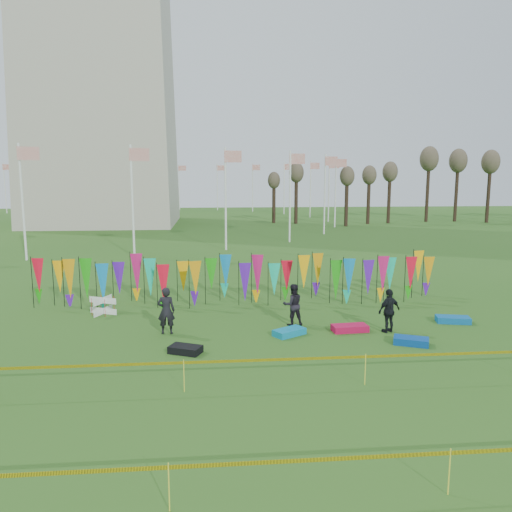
{
  "coord_description": "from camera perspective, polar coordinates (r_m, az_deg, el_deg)",
  "views": [
    {
      "loc": [
        -1.16,
        -15.53,
        5.72
      ],
      "look_at": [
        0.79,
        6.0,
        2.29
      ],
      "focal_mm": 35.0,
      "sensor_mm": 36.0,
      "label": 1
    }
  ],
  "objects": [
    {
      "name": "kite_bag_red",
      "position": [
        19.2,
        10.67,
        -8.1
      ],
      "size": [
        1.37,
        0.71,
        0.24
      ],
      "primitive_type": "cube",
      "rotation": [
        0.0,
        0.0,
        0.08
      ],
      "color": "#C00C3F",
      "rests_on": "ground"
    },
    {
      "name": "flagpole_ring",
      "position": [
        64.84,
        -16.71,
        7.11
      ],
      "size": [
        57.4,
        56.16,
        8.0
      ],
      "color": "white",
      "rests_on": "ground"
    },
    {
      "name": "person_left",
      "position": [
        18.68,
        -10.23,
        -6.17
      ],
      "size": [
        0.65,
        0.48,
        1.75
      ],
      "primitive_type": "imported",
      "rotation": [
        0.0,
        0.0,
        3.12
      ],
      "color": "black",
      "rests_on": "ground"
    },
    {
      "name": "caution_tape_far",
      "position": [
        9.39,
        1.44,
        -22.71
      ],
      "size": [
        26.0,
        0.02,
        0.9
      ],
      "color": "#DCCA04",
      "rests_on": "ground"
    },
    {
      "name": "person_right",
      "position": [
        19.22,
        14.97,
        -6.06
      ],
      "size": [
        1.1,
        0.87,
        1.65
      ],
      "primitive_type": "imported",
      "rotation": [
        0.0,
        0.0,
        3.53
      ],
      "color": "black",
      "rests_on": "ground"
    },
    {
      "name": "caution_tape_near",
      "position": [
        13.77,
        -0.94,
        -12.02
      ],
      "size": [
        26.0,
        0.02,
        0.9
      ],
      "color": "#DCCA04",
      "rests_on": "ground"
    },
    {
      "name": "kite_bag_turquoise",
      "position": [
        18.47,
        3.83,
        -8.67
      ],
      "size": [
        1.31,
        1.12,
        0.24
      ],
      "primitive_type": "cube",
      "rotation": [
        0.0,
        0.0,
        0.56
      ],
      "color": "#0B82AF",
      "rests_on": "ground"
    },
    {
      "name": "box_kite",
      "position": [
        22.04,
        -17.09,
        -5.45
      ],
      "size": [
        0.67,
        0.67,
        0.74
      ],
      "rotation": [
        0.0,
        0.0,
        -0.41
      ],
      "color": "red",
      "rests_on": "ground"
    },
    {
      "name": "ground",
      "position": [
        16.59,
        -0.86,
        -11.16
      ],
      "size": [
        160.0,
        160.0,
        0.0
      ],
      "primitive_type": "plane",
      "color": "#265417",
      "rests_on": "ground"
    },
    {
      "name": "person_mid",
      "position": [
        19.52,
        4.23,
        -5.56
      ],
      "size": [
        0.85,
        0.59,
        1.63
      ],
      "primitive_type": "imported",
      "rotation": [
        0.0,
        0.0,
        3.28
      ],
      "color": "black",
      "rests_on": "ground"
    },
    {
      "name": "banner_row",
      "position": [
        22.8,
        -1.45,
        -2.37
      ],
      "size": [
        18.64,
        0.64,
        2.1
      ],
      "color": "black",
      "rests_on": "ground"
    },
    {
      "name": "tree_line",
      "position": [
        68.14,
        24.25,
        8.6
      ],
      "size": [
        53.92,
        1.92,
        7.84
      ],
      "color": "#322219",
      "rests_on": "ground"
    },
    {
      "name": "kite_bag_black",
      "position": [
        16.82,
        -8.07,
        -10.53
      ],
      "size": [
        1.19,
        0.97,
        0.24
      ],
      "primitive_type": "cube",
      "rotation": [
        0.0,
        0.0,
        -0.43
      ],
      "color": "black",
      "rests_on": "ground"
    },
    {
      "name": "kite_bag_teal",
      "position": [
        21.45,
        21.58,
        -6.77
      ],
      "size": [
        1.38,
        0.89,
        0.24
      ],
      "primitive_type": "cube",
      "rotation": [
        0.0,
        0.0,
        -0.23
      ],
      "color": "#0B5EA6",
      "rests_on": "ground"
    },
    {
      "name": "kite_bag_blue",
      "position": [
        18.27,
        17.3,
        -9.26
      ],
      "size": [
        1.31,
        1.02,
        0.24
      ],
      "primitive_type": "cube",
      "rotation": [
        0.0,
        0.0,
        -0.42
      ],
      "color": "#09449D",
      "rests_on": "ground"
    }
  ]
}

